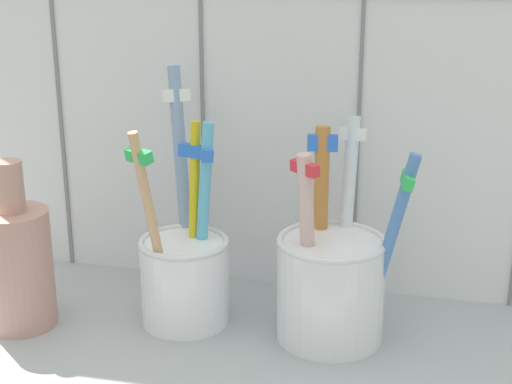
{
  "coord_description": "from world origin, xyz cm",
  "views": [
    {
      "loc": [
        11.66,
        -48.39,
        30.2
      ],
      "look_at": [
        0.0,
        2.59,
        12.94
      ],
      "focal_mm": 53.76,
      "sensor_mm": 36.0,
      "label": 1
    }
  ],
  "objects": [
    {
      "name": "toothbrush_cup_right",
      "position": [
        5.61,
        2.74,
        6.54
      ],
      "size": [
        9.97,
        9.58,
        15.85
      ],
      "color": "white",
      "rests_on": "counter_slab"
    },
    {
      "name": "toothbrush_cup_left",
      "position": [
        -5.65,
        2.83,
        6.34
      ],
      "size": [
        6.91,
        10.94,
        18.93
      ],
      "color": "white",
      "rests_on": "counter_slab"
    },
    {
      "name": "counter_slab",
      "position": [
        0.0,
        0.0,
        1.0
      ],
      "size": [
        64.0,
        22.0,
        2.0
      ],
      "primitive_type": "cube",
      "color": "#9EA3A8",
      "rests_on": "ground"
    },
    {
      "name": "tile_wall_back",
      "position": [
        0.0,
        12.0,
        22.5
      ],
      "size": [
        64.0,
        2.2,
        45.0
      ],
      "color": "white",
      "rests_on": "ground"
    },
    {
      "name": "ceramic_vase",
      "position": [
        -17.67,
        -0.71,
        7.01
      ],
      "size": [
        5.24,
        5.24,
        13.05
      ],
      "color": "tan",
      "rests_on": "counter_slab"
    }
  ]
}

